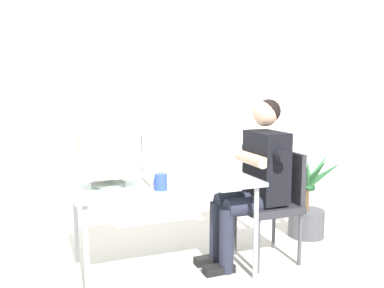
# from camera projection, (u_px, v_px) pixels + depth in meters

# --- Properties ---
(ground_plane) EXTENTS (12.00, 12.00, 0.00)m
(ground_plane) POSITION_uv_depth(u_px,v_px,m) (164.00, 274.00, 3.13)
(ground_plane) COLOR #B2ADA3
(wall_back) EXTENTS (8.00, 0.10, 3.00)m
(wall_back) POSITION_uv_depth(u_px,v_px,m) (150.00, 76.00, 4.31)
(wall_back) COLOR silver
(wall_back) RESTS_ON ground_plane
(desk) EXTENTS (1.32, 0.74, 0.73)m
(desk) POSITION_uv_depth(u_px,v_px,m) (163.00, 187.00, 3.03)
(desk) COLOR #B7B7BC
(desk) RESTS_ON ground_plane
(crt_monitor) EXTENTS (0.40, 0.35, 0.38)m
(crt_monitor) POSITION_uv_depth(u_px,v_px,m) (108.00, 153.00, 2.82)
(crt_monitor) COLOR silver
(crt_monitor) RESTS_ON desk
(keyboard) EXTENTS (0.18, 0.47, 0.03)m
(keyboard) POSITION_uv_depth(u_px,v_px,m) (155.00, 179.00, 2.98)
(keyboard) COLOR beige
(keyboard) RESTS_ON desk
(office_chair) EXTENTS (0.44, 0.44, 0.88)m
(office_chair) POSITION_uv_depth(u_px,v_px,m) (274.00, 198.00, 3.34)
(office_chair) COLOR #4C4C51
(office_chair) RESTS_ON ground_plane
(person_seated) EXTENTS (0.67, 0.58, 1.30)m
(person_seated) POSITION_uv_depth(u_px,v_px,m) (255.00, 175.00, 3.25)
(person_seated) COLOR black
(person_seated) RESTS_ON ground_plane
(potted_plant) EXTENTS (0.63, 0.64, 0.82)m
(potted_plant) POSITION_uv_depth(u_px,v_px,m) (307.00, 201.00, 3.88)
(potted_plant) COLOR #4C4C51
(potted_plant) RESTS_ON ground_plane
(desk_mug) EXTENTS (0.08, 0.10, 0.11)m
(desk_mug) POSITION_uv_depth(u_px,v_px,m) (161.00, 182.00, 2.72)
(desk_mug) COLOR blue
(desk_mug) RESTS_ON desk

